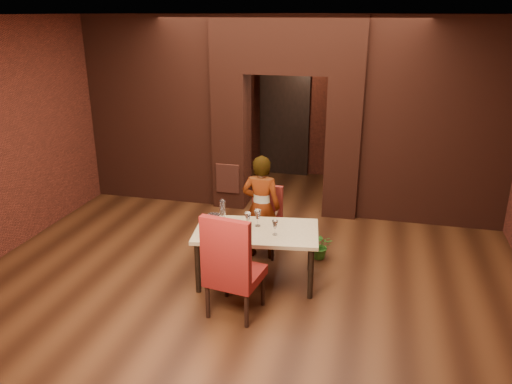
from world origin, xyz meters
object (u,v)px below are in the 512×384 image
dining_table (257,255)px  potted_plant (320,246)px  chair_far (264,222)px  chair_near (235,263)px  wine_glass_b (258,218)px  person_seated (261,207)px  wine_bucket (214,222)px  water_bottle (222,211)px  wine_glass_c (275,227)px  wine_glass_a (248,221)px

dining_table → potted_plant: dining_table is taller
chair_far → potted_plant: 0.85m
chair_near → wine_glass_b: bearing=-84.3°
dining_table → wine_glass_b: size_ratio=7.06×
person_seated → potted_plant: bearing=-170.9°
potted_plant → chair_far: bearing=-177.5°
wine_glass_b → wine_bucket: size_ratio=1.11×
water_bottle → potted_plant: bearing=30.8°
wine_glass_b → potted_plant: wine_glass_b is taller
dining_table → wine_glass_c: 0.52m
wine_glass_c → water_bottle: size_ratio=0.58×
dining_table → wine_glass_c: (0.25, -0.08, 0.45)m
wine_glass_a → wine_glass_b: (0.10, 0.10, 0.00)m
wine_glass_c → potted_plant: size_ratio=0.49×
wine_bucket → water_bottle: (0.05, 0.21, 0.06)m
wine_glass_c → wine_glass_a: bearing=164.8°
dining_table → potted_plant: (0.71, 0.81, -0.17)m
wine_glass_c → water_bottle: 0.74m
person_seated → wine_glass_c: 0.85m
chair_far → chair_near: 1.51m
person_seated → wine_glass_b: size_ratio=6.84×
chair_near → wine_glass_b: chair_near is taller
wine_glass_a → wine_bucket: wine_glass_a is taller
chair_near → water_bottle: (-0.41, 0.83, 0.25)m
chair_near → potted_plant: 1.77m
water_bottle → wine_bucket: bearing=-102.2°
wine_glass_a → wine_glass_c: size_ratio=1.13×
chair_far → wine_bucket: (-0.43, -0.88, 0.32)m
dining_table → wine_bucket: size_ratio=7.86×
dining_table → wine_glass_c: wine_glass_c is taller
person_seated → wine_glass_c: size_ratio=7.91×
water_bottle → wine_glass_a: bearing=-14.0°
wine_glass_c → wine_bucket: wine_bucket is taller
chair_far → wine_glass_a: 0.83m
wine_glass_a → water_bottle: 0.37m
wine_bucket → water_bottle: bearing=77.8°
wine_glass_c → potted_plant: bearing=62.5°
wine_glass_c → wine_glass_b: bearing=142.9°
wine_glass_a → potted_plant: wine_glass_a is taller
chair_near → wine_glass_a: size_ratio=5.91×
chair_far → person_seated: person_seated is taller
chair_near → potted_plant: size_ratio=3.31×
wine_bucket → water_bottle: water_bottle is taller
potted_plant → wine_glass_c: bearing=-117.5°
wine_glass_b → wine_glass_c: size_ratio=1.16×
wine_glass_a → water_bottle: bearing=166.0°
dining_table → water_bottle: (-0.47, 0.11, 0.51)m
wine_glass_b → wine_glass_a: bearing=-134.6°
chair_far → potted_plant: (0.80, 0.03, -0.29)m
wine_glass_a → chair_far: bearing=88.0°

